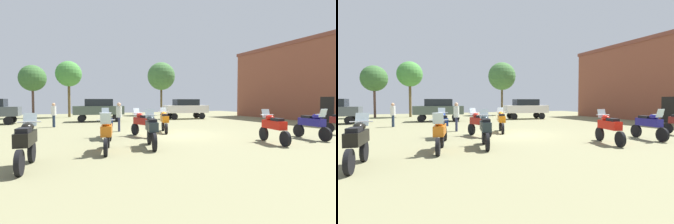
{
  "view_description": "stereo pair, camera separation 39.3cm",
  "coord_description": "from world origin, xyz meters",
  "views": [
    {
      "loc": [
        -6.04,
        -12.54,
        1.87
      ],
      "look_at": [
        1.25,
        3.45,
        1.09
      ],
      "focal_mm": 27.26,
      "sensor_mm": 36.0,
      "label": 1
    },
    {
      "loc": [
        -5.68,
        -12.7,
        1.87
      ],
      "look_at": [
        1.25,
        3.45,
        1.09
      ],
      "focal_mm": 27.26,
      "sensor_mm": 36.0,
      "label": 2
    }
  ],
  "objects": [
    {
      "name": "brick_building",
      "position": [
        18.0,
        4.55,
        3.83
      ],
      "size": [
        6.12,
        16.81,
        7.64
      ],
      "color": "brown",
      "rests_on": "ground"
    },
    {
      "name": "tree_4",
      "position": [
        6.94,
        18.04,
        5.03
      ],
      "size": [
        3.58,
        3.58,
        6.82
      ],
      "color": "brown",
      "rests_on": "ground"
    },
    {
      "name": "motorcycle_3",
      "position": [
        -0.05,
        1.11,
        0.73
      ],
      "size": [
        0.84,
        2.16,
        1.44
      ],
      "rotation": [
        0.0,
        0.0,
        -0.3
      ],
      "color": "black",
      "rests_on": "ground"
    },
    {
      "name": "car_2",
      "position": [
        6.35,
        10.28,
        1.19
      ],
      "size": [
        4.5,
        2.34,
        2.0
      ],
      "rotation": [
        0.0,
        0.0,
        1.44
      ],
      "color": "black",
      "rests_on": "ground"
    },
    {
      "name": "motorcycle_11",
      "position": [
        -2.47,
        -3.12,
        0.76
      ],
      "size": [
        0.75,
        2.17,
        1.5
      ],
      "rotation": [
        0.0,
        0.0,
        -0.23
      ],
      "color": "black",
      "rests_on": "ground"
    },
    {
      "name": "motorcycle_10",
      "position": [
        -6.71,
        -4.64,
        0.75
      ],
      "size": [
        0.62,
        2.13,
        1.49
      ],
      "rotation": [
        0.0,
        0.0,
        -0.12
      ],
      "color": "black",
      "rests_on": "ground"
    },
    {
      "name": "person_2",
      "position": [
        -2.39,
        2.59,
        1.04
      ],
      "size": [
        0.41,
        0.41,
        1.74
      ],
      "rotation": [
        0.0,
        0.0,
        1.33
      ],
      "color": "#292D4B",
      "rests_on": "ground"
    },
    {
      "name": "ground_plane",
      "position": [
        0.0,
        0.0,
        0.01
      ],
      "size": [
        44.0,
        52.0,
        0.02
      ],
      "color": "#7C7A56"
    },
    {
      "name": "motorcycle_9",
      "position": [
        -4.26,
        -3.28,
        0.73
      ],
      "size": [
        0.77,
        2.18,
        1.45
      ],
      "rotation": [
        0.0,
        0.0,
        2.9
      ],
      "color": "black",
      "rests_on": "ground"
    },
    {
      "name": "car_1",
      "position": [
        -2.22,
        10.63,
        1.19
      ],
      "size": [
        4.55,
        2.53,
        2.0
      ],
      "rotation": [
        0.0,
        0.0,
        1.39
      ],
      "color": "black",
      "rests_on": "ground"
    },
    {
      "name": "motorcycle_5",
      "position": [
        -1.8,
        -0.07,
        0.74
      ],
      "size": [
        0.77,
        2.14,
        1.46
      ],
      "rotation": [
        0.0,
        0.0,
        0.25
      ],
      "color": "black",
      "rests_on": "ground"
    },
    {
      "name": "person_1",
      "position": [
        -5.95,
        6.93,
        1.01
      ],
      "size": [
        0.42,
        0.42,
        1.7
      ],
      "rotation": [
        0.0,
        0.0,
        4.97
      ],
      "color": "#24324A",
      "rests_on": "ground"
    },
    {
      "name": "tree_2",
      "position": [
        -4.27,
        18.18,
        4.84
      ],
      "size": [
        2.83,
        2.83,
        6.28
      ],
      "color": "brown",
      "rests_on": "ground"
    },
    {
      "name": "motorcycle_2",
      "position": [
        2.69,
        -4.42,
        0.74
      ],
      "size": [
        0.8,
        2.21,
        1.47
      ],
      "rotation": [
        0.0,
        0.0,
        -0.26
      ],
      "color": "black",
      "rests_on": "ground"
    },
    {
      "name": "motorcycle_6",
      "position": [
        5.31,
        -4.3,
        0.75
      ],
      "size": [
        0.66,
        2.21,
        1.48
      ],
      "rotation": [
        0.0,
        0.0,
        2.99
      ],
      "color": "black",
      "rests_on": "ground"
    },
    {
      "name": "motorcycle_12",
      "position": [
        -3.61,
        0.01,
        0.75
      ],
      "size": [
        0.62,
        2.22,
        1.49
      ],
      "rotation": [
        0.0,
        0.0,
        -0.06
      ],
      "color": "black",
      "rests_on": "ground"
    },
    {
      "name": "tree_3",
      "position": [
        -7.89,
        18.37,
        4.26
      ],
      "size": [
        2.78,
        2.78,
        5.66
      ],
      "color": "brown",
      "rests_on": "ground"
    }
  ]
}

